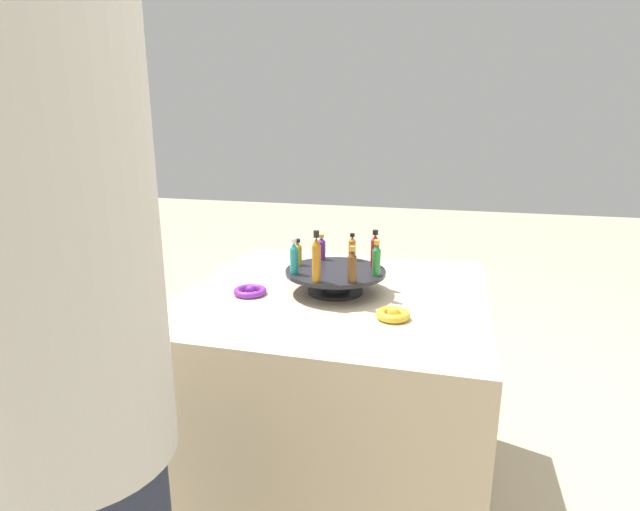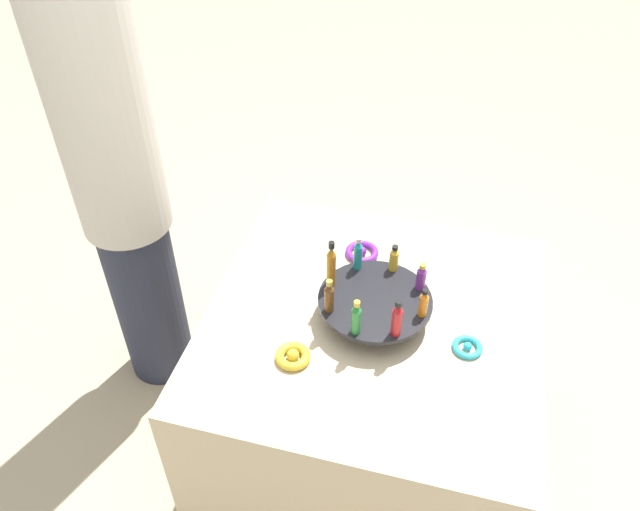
% 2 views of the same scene
% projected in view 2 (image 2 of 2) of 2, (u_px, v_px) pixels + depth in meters
% --- Properties ---
extents(ground_plane, '(12.00, 12.00, 0.00)m').
position_uv_depth(ground_plane, '(362.00, 456.00, 2.22)').
color(ground_plane, tan).
extents(party_table, '(0.92, 0.92, 0.72)m').
position_uv_depth(party_table, '(367.00, 395.00, 1.98)').
color(party_table, beige).
rests_on(party_table, ground_plane).
extents(display_stand, '(0.31, 0.31, 0.07)m').
position_uv_depth(display_stand, '(375.00, 305.00, 1.71)').
color(display_stand, black).
rests_on(display_stand, party_table).
extents(bottle_red, '(0.03, 0.03, 0.12)m').
position_uv_depth(bottle_red, '(397.00, 319.00, 1.56)').
color(bottle_red, '#B21E23').
rests_on(bottle_red, display_stand).
extents(bottle_orange, '(0.02, 0.02, 0.09)m').
position_uv_depth(bottle_orange, '(424.00, 303.00, 1.62)').
color(bottle_orange, orange).
rests_on(bottle_orange, display_stand).
extents(bottle_purple, '(0.03, 0.03, 0.09)m').
position_uv_depth(bottle_purple, '(421.00, 277.00, 1.70)').
color(bottle_purple, '#702D93').
rests_on(bottle_purple, display_stand).
extents(bottle_gold, '(0.03, 0.03, 0.09)m').
position_uv_depth(bottle_gold, '(394.00, 259.00, 1.76)').
color(bottle_gold, gold).
rests_on(bottle_gold, display_stand).
extents(bottle_teal, '(0.02, 0.02, 0.11)m').
position_uv_depth(bottle_teal, '(358.00, 254.00, 1.76)').
color(bottle_teal, teal).
rests_on(bottle_teal, display_stand).
extents(bottle_amber, '(0.03, 0.03, 0.15)m').
position_uv_depth(bottle_amber, '(331.00, 265.00, 1.69)').
color(bottle_amber, '#AD6B19').
rests_on(bottle_amber, display_stand).
extents(bottle_brown, '(0.03, 0.03, 0.11)m').
position_uv_depth(bottle_brown, '(329.00, 297.00, 1.63)').
color(bottle_brown, brown).
rests_on(bottle_brown, display_stand).
extents(bottle_green, '(0.03, 0.03, 0.11)m').
position_uv_depth(bottle_green, '(356.00, 318.00, 1.57)').
color(bottle_green, '#288438').
rests_on(bottle_green, display_stand).
extents(ribbon_bow_purple, '(0.10, 0.10, 0.03)m').
position_uv_depth(ribbon_bow_purple, '(362.00, 252.00, 1.94)').
color(ribbon_bow_purple, purple).
rests_on(ribbon_bow_purple, party_table).
extents(ribbon_bow_gold, '(0.09, 0.09, 0.03)m').
position_uv_depth(ribbon_bow_gold, '(293.00, 356.00, 1.62)').
color(ribbon_bow_gold, gold).
rests_on(ribbon_bow_gold, party_table).
extents(ribbon_bow_teal, '(0.08, 0.08, 0.02)m').
position_uv_depth(ribbon_bow_teal, '(467.00, 347.00, 1.65)').
color(ribbon_bow_teal, '#2DB7CC').
rests_on(ribbon_bow_teal, party_table).
extents(person_figure, '(0.29, 0.29, 1.70)m').
position_uv_depth(person_figure, '(120.00, 187.00, 1.97)').
color(person_figure, '#282D42').
rests_on(person_figure, ground_plane).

